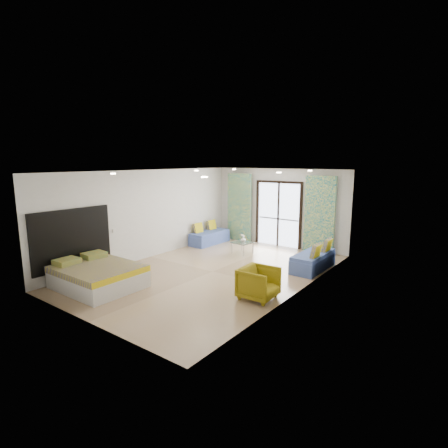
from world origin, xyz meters
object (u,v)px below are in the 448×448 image
Objects in this scene: daybed_right at (314,260)px; armchair at (259,282)px; bed at (98,276)px; daybed_left at (209,237)px; coffee_table at (242,243)px.

daybed_right is 2.20× the size of armchair.
daybed_right is (3.59, 4.37, -0.02)m from bed.
daybed_left is 5.28m from armchair.
coffee_table is at bearing 175.53° from daybed_right.
daybed_right is at bearing -5.58° from armchair.
coffee_table is at bearing 36.44° from armchair.
bed is 2.99× the size of coffee_table.
daybed_left is at bearing 48.18° from armchair.
daybed_left is 1.77m from coffee_table.
daybed_right is (4.23, -0.65, 0.01)m from daybed_left.
daybed_left is at bearing 166.23° from coffee_table.
bed is at bearing -81.80° from daybed_left.
daybed_right is 2.63× the size of coffee_table.
daybed_right reaches higher than daybed_left.
armchair is (2.36, -2.93, 0.06)m from coffee_table.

